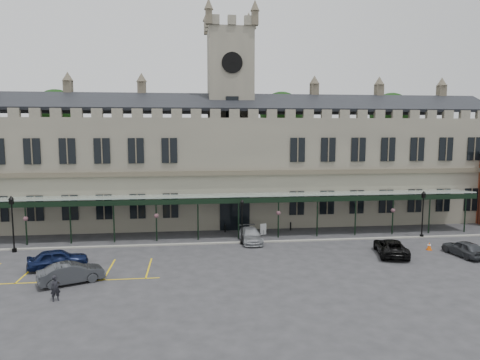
{
  "coord_description": "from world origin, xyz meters",
  "views": [
    {
      "loc": [
        -4.64,
        -33.98,
        10.71
      ],
      "look_at": [
        0.0,
        6.0,
        6.0
      ],
      "focal_mm": 32.0,
      "sensor_mm": 36.0,
      "label": 1
    }
  ],
  "objects": [
    {
      "name": "tree_behind_left",
      "position": [
        -22.0,
        25.0,
        12.81
      ],
      "size": [
        6.0,
        6.0,
        16.0
      ],
      "color": "#332314",
      "rests_on": "ground"
    },
    {
      "name": "station_building",
      "position": [
        0.0,
        15.91,
        6.47
      ],
      "size": [
        60.0,
        10.36,
        17.3
      ],
      "color": "#6A6659",
      "rests_on": "ground"
    },
    {
      "name": "ground",
      "position": [
        0.0,
        0.0,
        0.0
      ],
      "size": [
        140.0,
        140.0,
        0.0
      ],
      "primitive_type": "plane",
      "color": "#2C2C2F"
    },
    {
      "name": "car_left_b",
      "position": [
        -13.07,
        -3.76,
        0.73
      ],
      "size": [
        4.67,
        3.25,
        1.46
      ],
      "primitive_type": "imported",
      "rotation": [
        0.0,
        0.0,
        2.0
      ],
      "color": "#323539",
      "rests_on": "ground"
    },
    {
      "name": "lamp_post_mid",
      "position": [
        0.08,
        5.05,
        2.56
      ],
      "size": [
        0.41,
        0.41,
        4.32
      ],
      "color": "black",
      "rests_on": "ground"
    },
    {
      "name": "traffic_cone",
      "position": [
        16.55,
        1.19,
        0.35
      ],
      "size": [
        0.45,
        0.45,
        0.72
      ],
      "rotation": [
        0.0,
        0.0,
        -0.35
      ],
      "color": "#E85307",
      "rests_on": "ground"
    },
    {
      "name": "parking_markings",
      "position": [
        -14.0,
        -1.5,
        0.0
      ],
      "size": [
        16.0,
        6.0,
        0.01
      ],
      "primitive_type": null,
      "color": "gold",
      "rests_on": "ground"
    },
    {
      "name": "person_a",
      "position": [
        -13.2,
        -6.92,
        0.82
      ],
      "size": [
        0.71,
        0.63,
        1.63
      ],
      "primitive_type": "imported",
      "rotation": [
        0.0,
        0.0,
        0.51
      ],
      "color": "black",
      "rests_on": "ground"
    },
    {
      "name": "bollard_left",
      "position": [
        -1.11,
        10.08,
        0.41
      ],
      "size": [
        0.15,
        0.15,
        0.82
      ],
      "primitive_type": "cylinder",
      "color": "black",
      "rests_on": "ground"
    },
    {
      "name": "car_van",
      "position": [
        12.4,
        0.14,
        0.69
      ],
      "size": [
        3.44,
        5.39,
        1.38
      ],
      "primitive_type": "imported",
      "rotation": [
        0.0,
        0.0,
        2.89
      ],
      "color": "black",
      "rests_on": "ground"
    },
    {
      "name": "kerb",
      "position": [
        0.0,
        5.5,
        0.06
      ],
      "size": [
        60.0,
        0.4,
        0.12
      ],
      "primitive_type": "cube",
      "color": "gray",
      "rests_on": "ground"
    },
    {
      "name": "bollard_right",
      "position": [
        5.93,
        10.04,
        0.44
      ],
      "size": [
        0.16,
        0.16,
        0.89
      ],
      "primitive_type": "cylinder",
      "color": "black",
      "rests_on": "ground"
    },
    {
      "name": "car_right_a",
      "position": [
        18.47,
        -0.9,
        0.68
      ],
      "size": [
        2.19,
        4.21,
        1.37
      ],
      "primitive_type": "imported",
      "rotation": [
        0.0,
        0.0,
        3.29
      ],
      "color": "#323539",
      "rests_on": "ground"
    },
    {
      "name": "lamp_post_right",
      "position": [
        18.29,
        5.52,
        2.81
      ],
      "size": [
        0.45,
        0.45,
        4.74
      ],
      "color": "black",
      "rests_on": "ground"
    },
    {
      "name": "canopy",
      "position": [
        0.0,
        7.46,
        2.4
      ],
      "size": [
        50.0,
        4.1,
        4.3
      ],
      "color": "#8C9E93",
      "rests_on": "ground"
    },
    {
      "name": "lamp_post_left",
      "position": [
        -20.22,
        4.82,
        3.0
      ],
      "size": [
        0.48,
        0.48,
        5.06
      ],
      "color": "black",
      "rests_on": "ground"
    },
    {
      "name": "tree_behind_right",
      "position": [
        24.0,
        25.0,
        12.81
      ],
      "size": [
        6.0,
        6.0,
        16.0
      ],
      "color": "#332314",
      "rests_on": "ground"
    },
    {
      "name": "car_taxi",
      "position": [
        1.0,
        5.74,
        0.67
      ],
      "size": [
        2.05,
        4.66,
        1.33
      ],
      "primitive_type": "imported",
      "rotation": [
        0.0,
        0.0,
        0.04
      ],
      "color": "#9A9DA1",
      "rests_on": "ground"
    },
    {
      "name": "sign_board",
      "position": [
        2.7,
        8.52,
        0.56
      ],
      "size": [
        0.66,
        0.23,
        1.15
      ],
      "rotation": [
        0.0,
        0.0,
        0.28
      ],
      "color": "black",
      "rests_on": "ground"
    },
    {
      "name": "clock_tower",
      "position": [
        0.0,
        16.0,
        13.11
      ],
      "size": [
        5.6,
        5.6,
        24.8
      ],
      "color": "#6A6659",
      "rests_on": "ground"
    },
    {
      "name": "tree_behind_mid",
      "position": [
        8.0,
        25.0,
        12.81
      ],
      "size": [
        6.0,
        6.0,
        16.0
      ],
      "color": "#332314",
      "rests_on": "ground"
    },
    {
      "name": "car_left_a",
      "position": [
        -15.0,
        -0.27,
        0.76
      ],
      "size": [
        4.77,
        3.1,
        1.51
      ],
      "primitive_type": "imported",
      "rotation": [
        0.0,
        0.0,
        1.89
      ],
      "color": "#0C1536",
      "rests_on": "ground"
    }
  ]
}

